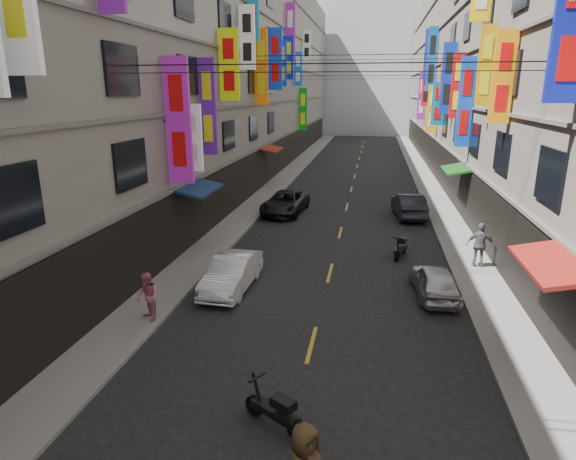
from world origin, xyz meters
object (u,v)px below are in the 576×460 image
at_px(scooter_far_right, 401,248).
at_px(car_left_far, 285,203).
at_px(scooter_crossing, 276,411).
at_px(pedestrian_lfar, 148,297).
at_px(car_left_mid, 232,273).
at_px(pedestrian_rfar, 480,245).
at_px(car_right_mid, 435,281).
at_px(car_right_far, 409,205).

distance_m(scooter_far_right, car_left_far, 9.79).
distance_m(scooter_crossing, car_left_far, 19.82).
bearing_deg(scooter_far_right, pedestrian_lfar, 61.25).
xyz_separation_m(car_left_mid, pedestrian_rfar, (9.71, 3.93, 0.42)).
height_order(car_right_mid, pedestrian_rfar, pedestrian_rfar).
distance_m(scooter_far_right, car_right_far, 7.59).
bearing_deg(car_right_mid, car_left_far, -60.99).
bearing_deg(car_right_far, pedestrian_rfar, 99.16).
bearing_deg(pedestrian_lfar, scooter_crossing, 2.59).
height_order(scooter_far_right, pedestrian_lfar, pedestrian_lfar).
distance_m(car_right_mid, car_right_far, 11.79).
xyz_separation_m(car_left_mid, pedestrian_lfar, (-1.86, -3.20, 0.27)).
relative_size(pedestrian_lfar, pedestrian_rfar, 0.84).
xyz_separation_m(scooter_crossing, car_left_far, (-3.38, 19.53, 0.23)).
xyz_separation_m(scooter_crossing, car_right_mid, (4.31, 8.14, 0.15)).
relative_size(car_left_far, pedestrian_rfar, 2.53).
height_order(pedestrian_lfar, pedestrian_rfar, pedestrian_rfar).
distance_m(scooter_crossing, car_right_far, 20.35).
distance_m(scooter_crossing, car_left_mid, 8.15).
height_order(scooter_far_right, car_right_mid, car_right_mid).
relative_size(car_left_far, car_right_far, 1.11).
bearing_deg(scooter_crossing, car_left_far, 41.07).
relative_size(scooter_crossing, car_left_mid, 0.40).
height_order(car_left_mid, pedestrian_lfar, pedestrian_lfar).
bearing_deg(scooter_crossing, car_right_far, 19.64).
relative_size(car_right_mid, pedestrian_rfar, 1.82).
distance_m(car_left_mid, pedestrian_rfar, 10.49).
xyz_separation_m(scooter_far_right, car_left_mid, (-6.55, -4.91, 0.22)).
distance_m(car_left_mid, car_right_far, 14.45).
distance_m(car_right_mid, pedestrian_rfar, 3.94).
bearing_deg(car_left_mid, pedestrian_lfar, -117.89).
height_order(scooter_far_right, car_left_mid, car_left_mid).
bearing_deg(pedestrian_lfar, car_right_far, 102.21).
height_order(car_left_far, car_right_far, car_right_far).
bearing_deg(scooter_far_right, car_right_mid, 120.48).
bearing_deg(car_left_far, scooter_crossing, -75.60).
relative_size(car_right_far, pedestrian_lfar, 2.69).
xyz_separation_m(car_left_far, car_right_mid, (7.69, -11.38, -0.08)).
bearing_deg(scooter_far_right, car_left_far, -29.62).
xyz_separation_m(car_right_mid, pedestrian_rfar, (2.17, 3.26, 0.48)).
height_order(car_right_far, pedestrian_rfar, pedestrian_rfar).
bearing_deg(car_right_far, car_left_mid, 53.08).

